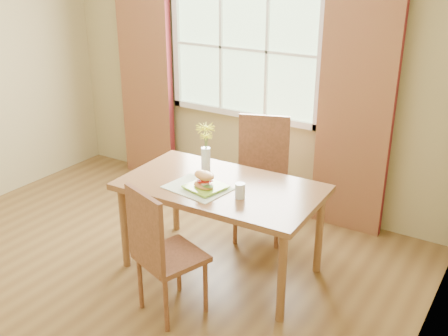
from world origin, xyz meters
TOP-DOWN VIEW (x-y plane):
  - room at (0.00, 0.00)m, footprint 4.24×3.84m
  - window at (0.00, 1.87)m, footprint 1.62×0.06m
  - curtain_left at (-1.15, 1.78)m, footprint 0.65×0.08m
  - curtain_right at (1.15, 1.78)m, footprint 0.65×0.08m
  - dining_table at (0.57, 0.58)m, footprint 1.53×0.90m
  - chair_near at (0.54, -0.12)m, footprint 0.51×0.51m
  - chair_far at (0.54, 1.28)m, footprint 0.57×0.57m
  - placemat at (0.46, 0.43)m, footprint 0.49×0.39m
  - plate at (0.52, 0.45)m, footprint 0.31×0.31m
  - croissant_sandwich at (0.52, 0.42)m, footprint 0.20×0.16m
  - water_glass at (0.80, 0.46)m, footprint 0.07×0.07m
  - flower_vase at (0.31, 0.76)m, footprint 0.15×0.15m

SIDE VIEW (x-z plane):
  - chair_near at x=0.54m, z-range 0.05..1.01m
  - chair_far at x=0.54m, z-range 0.05..1.11m
  - dining_table at x=0.57m, z-range 0.29..1.02m
  - placemat at x=0.46m, z-range 0.73..0.74m
  - plate at x=0.52m, z-range 0.74..0.75m
  - water_glass at x=0.80m, z-range 0.73..0.84m
  - croissant_sandwich at x=0.52m, z-range 0.75..0.88m
  - flower_vase at x=0.31m, z-range 0.77..1.15m
  - curtain_left at x=-1.15m, z-range 0.00..2.20m
  - curtain_right at x=1.15m, z-range 0.00..2.20m
  - room at x=0.00m, z-range -0.02..2.72m
  - window at x=0.00m, z-range 0.84..2.16m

